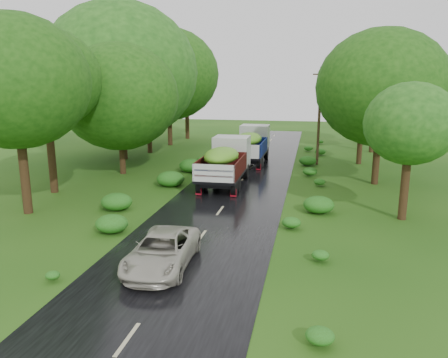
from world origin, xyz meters
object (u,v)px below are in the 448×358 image
(truck_near, at_px, (226,160))
(truck_far, at_px, (251,143))
(car, at_px, (162,251))
(utility_pole, at_px, (319,115))

(truck_near, xyz_separation_m, truck_far, (0.55, 8.00, -0.00))
(car, distance_m, utility_pole, 22.56)
(truck_far, height_order, utility_pole, utility_pole)
(truck_near, bearing_deg, car, -89.34)
(truck_far, bearing_deg, utility_pole, 3.17)
(truck_far, bearing_deg, truck_near, -93.46)
(car, xyz_separation_m, utility_pole, (5.72, 21.57, 3.35))
(truck_far, distance_m, utility_pole, 5.90)
(truck_near, relative_size, truck_far, 1.00)
(truck_near, bearing_deg, truck_far, 85.72)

